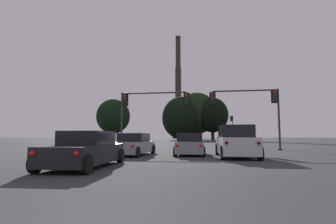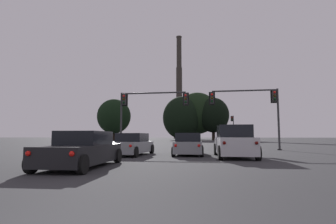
{
  "view_description": "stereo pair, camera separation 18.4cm",
  "coord_description": "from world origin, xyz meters",
  "px_view_note": "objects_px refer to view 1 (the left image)",
  "views": [
    {
      "loc": [
        1.32,
        -2.31,
        1.21
      ],
      "look_at": [
        -4.26,
        34.4,
        4.69
      ],
      "focal_mm": 28.0,
      "sensor_mm": 36.0,
      "label": 1
    },
    {
      "loc": [
        1.5,
        -2.28,
        1.21
      ],
      "look_at": [
        -4.26,
        34.4,
        4.69
      ],
      "focal_mm": 28.0,
      "sensor_mm": 36.0,
      "label": 2
    }
  ],
  "objects_px": {
    "sedan_left_lane_second": "(86,150)",
    "traffic_light_far_right": "(232,125)",
    "traffic_light_overhead_right": "(254,103)",
    "traffic_light_overhead_left": "(145,105)",
    "hatchback_center_lane_front": "(190,145)",
    "smokestack": "(178,98)",
    "suv_right_lane_front": "(236,142)",
    "sedan_left_lane_front": "(133,145)"
  },
  "relations": [
    {
      "from": "hatchback_center_lane_front",
      "to": "sedan_left_lane_second",
      "type": "bearing_deg",
      "value": -118.34
    },
    {
      "from": "suv_right_lane_front",
      "to": "traffic_light_overhead_right",
      "type": "distance_m",
      "value": 9.87
    },
    {
      "from": "hatchback_center_lane_front",
      "to": "traffic_light_far_right",
      "type": "bearing_deg",
      "value": 79.55
    },
    {
      "from": "sedan_left_lane_front",
      "to": "sedan_left_lane_second",
      "type": "bearing_deg",
      "value": -88.01
    },
    {
      "from": "suv_right_lane_front",
      "to": "hatchback_center_lane_front",
      "type": "xyz_separation_m",
      "value": [
        -2.76,
        1.44,
        -0.23
      ]
    },
    {
      "from": "traffic_light_far_right",
      "to": "smokestack",
      "type": "relative_size",
      "value": 0.1
    },
    {
      "from": "sedan_left_lane_second",
      "to": "traffic_light_overhead_right",
      "type": "distance_m",
      "value": 17.75
    },
    {
      "from": "traffic_light_overhead_right",
      "to": "smokestack",
      "type": "xyz_separation_m",
      "value": [
        -20.51,
        120.98,
        18.73
      ]
    },
    {
      "from": "traffic_light_overhead_left",
      "to": "sedan_left_lane_second",
      "type": "bearing_deg",
      "value": -85.57
    },
    {
      "from": "smokestack",
      "to": "traffic_light_far_right",
      "type": "bearing_deg",
      "value": -75.41
    },
    {
      "from": "sedan_left_lane_second",
      "to": "hatchback_center_lane_front",
      "type": "height_order",
      "value": "hatchback_center_lane_front"
    },
    {
      "from": "traffic_light_far_right",
      "to": "smokestack",
      "type": "height_order",
      "value": "smokestack"
    },
    {
      "from": "sedan_left_lane_front",
      "to": "traffic_light_overhead_left",
      "type": "relative_size",
      "value": 0.7
    },
    {
      "from": "traffic_light_overhead_left",
      "to": "traffic_light_overhead_right",
      "type": "relative_size",
      "value": 1.07
    },
    {
      "from": "sedan_left_lane_second",
      "to": "traffic_light_overhead_right",
      "type": "relative_size",
      "value": 0.75
    },
    {
      "from": "traffic_light_far_right",
      "to": "smokestack",
      "type": "bearing_deg",
      "value": 104.59
    },
    {
      "from": "traffic_light_overhead_right",
      "to": "traffic_light_overhead_left",
      "type": "bearing_deg",
      "value": -177.63
    },
    {
      "from": "sedan_left_lane_second",
      "to": "suv_right_lane_front",
      "type": "height_order",
      "value": "suv_right_lane_front"
    },
    {
      "from": "sedan_left_lane_front",
      "to": "traffic_light_overhead_left",
      "type": "distance_m",
      "value": 8.47
    },
    {
      "from": "traffic_light_overhead_left",
      "to": "smokestack",
      "type": "height_order",
      "value": "smokestack"
    },
    {
      "from": "sedan_left_lane_front",
      "to": "hatchback_center_lane_front",
      "type": "distance_m",
      "value": 3.74
    },
    {
      "from": "traffic_light_overhead_left",
      "to": "smokestack",
      "type": "bearing_deg",
      "value": 94.86
    },
    {
      "from": "sedan_left_lane_second",
      "to": "traffic_light_far_right",
      "type": "xyz_separation_m",
      "value": [
        10.44,
        51.8,
        3.27
      ]
    },
    {
      "from": "sedan_left_lane_front",
      "to": "traffic_light_overhead_left",
      "type": "height_order",
      "value": "traffic_light_overhead_left"
    },
    {
      "from": "hatchback_center_lane_front",
      "to": "traffic_light_overhead_right",
      "type": "relative_size",
      "value": 0.65
    },
    {
      "from": "sedan_left_lane_second",
      "to": "traffic_light_overhead_right",
      "type": "bearing_deg",
      "value": 55.94
    },
    {
      "from": "sedan_left_lane_second",
      "to": "sedan_left_lane_front",
      "type": "xyz_separation_m",
      "value": [
        -0.01,
        6.79,
        0.0
      ]
    },
    {
      "from": "sedan_left_lane_second",
      "to": "traffic_light_overhead_left",
      "type": "xyz_separation_m",
      "value": [
        -1.11,
        14.39,
        3.57
      ]
    },
    {
      "from": "sedan_left_lane_second",
      "to": "smokestack",
      "type": "relative_size",
      "value": 0.08
    },
    {
      "from": "sedan_left_lane_front",
      "to": "traffic_light_far_right",
      "type": "bearing_deg",
      "value": 78.79
    },
    {
      "from": "sedan_left_lane_second",
      "to": "traffic_light_overhead_left",
      "type": "height_order",
      "value": "traffic_light_overhead_left"
    },
    {
      "from": "suv_right_lane_front",
      "to": "traffic_light_far_right",
      "type": "xyz_separation_m",
      "value": [
        4.0,
        45.87,
        3.04
      ]
    },
    {
      "from": "hatchback_center_lane_front",
      "to": "smokestack",
      "type": "distance_m",
      "value": 131.23
    },
    {
      "from": "smokestack",
      "to": "sedan_left_lane_front",
      "type": "bearing_deg",
      "value": -84.94
    },
    {
      "from": "suv_right_lane_front",
      "to": "traffic_light_overhead_left",
      "type": "xyz_separation_m",
      "value": [
        -7.55,
        8.47,
        3.34
      ]
    },
    {
      "from": "traffic_light_overhead_right",
      "to": "sedan_left_lane_front",
      "type": "bearing_deg",
      "value": -138.59
    },
    {
      "from": "traffic_light_far_right",
      "to": "hatchback_center_lane_front",
      "type": "bearing_deg",
      "value": -98.65
    },
    {
      "from": "hatchback_center_lane_front",
      "to": "traffic_light_overhead_right",
      "type": "height_order",
      "value": "traffic_light_overhead_right"
    },
    {
      "from": "traffic_light_overhead_left",
      "to": "traffic_light_far_right",
      "type": "xyz_separation_m",
      "value": [
        11.56,
        37.41,
        -0.3
      ]
    },
    {
      "from": "hatchback_center_lane_front",
      "to": "traffic_light_overhead_left",
      "type": "bearing_deg",
      "value": 122.49
    },
    {
      "from": "suv_right_lane_front",
      "to": "traffic_light_overhead_right",
      "type": "relative_size",
      "value": 0.78
    },
    {
      "from": "sedan_left_lane_second",
      "to": "hatchback_center_lane_front",
      "type": "relative_size",
      "value": 1.15
    }
  ]
}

